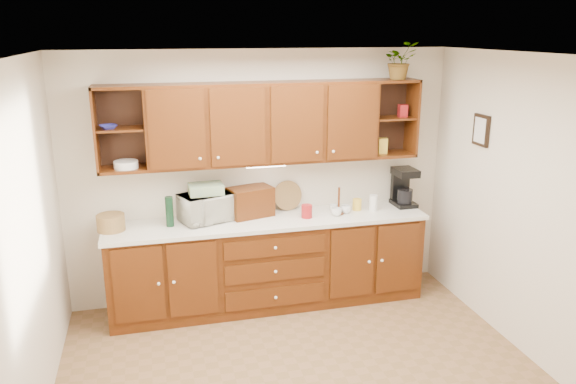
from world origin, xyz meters
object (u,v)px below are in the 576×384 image
bread_box (251,202)px  coffee_maker (403,187)px  potted_plant (400,61)px  microwave (207,207)px

bread_box → coffee_maker: size_ratio=1.05×
bread_box → potted_plant: potted_plant is taller
coffee_maker → potted_plant: bearing=-173.2°
bread_box → potted_plant: bearing=-17.8°
potted_plant → coffee_maker: bearing=7.5°
bread_box → potted_plant: size_ratio=1.15×
potted_plant → bread_box: bearing=178.0°
microwave → potted_plant: bearing=-21.9°
coffee_maker → potted_plant: (-0.13, -0.02, 1.34)m
microwave → coffee_maker: coffee_maker is taller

